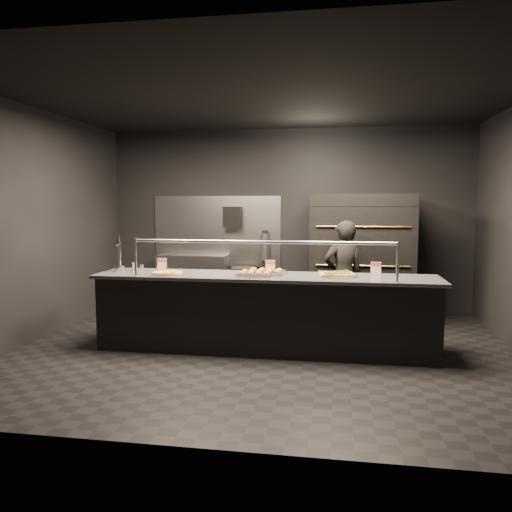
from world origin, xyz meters
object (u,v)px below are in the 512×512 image
object	(u,v)px
prep_shelf	(192,281)
towel_dispenser	(233,217)
service_counter	(265,313)
trash_bin	(243,289)
round_pizza	(168,273)
worker	(343,277)
pizza_oven	(360,257)
square_pizza	(337,274)
beer_tap	(120,260)
fire_extinguisher	(265,246)
slider_tray_a	(255,274)
slider_tray_b	(265,272)

from	to	relation	value
prep_shelf	towel_dispenser	world-z (taller)	towel_dispenser
service_counter	trash_bin	distance (m)	2.27
round_pizza	worker	bearing A→B (deg)	29.36
pizza_oven	square_pizza	size ratio (longest dim) A/B	3.80
trash_bin	beer_tap	bearing A→B (deg)	-119.26
fire_extinguisher	beer_tap	distance (m)	2.80
towel_dispenser	round_pizza	distance (m)	2.61
slider_tray_a	slider_tray_b	distance (m)	0.16
prep_shelf	beer_tap	bearing A→B (deg)	-96.58
round_pizza	slider_tray_a	size ratio (longest dim) A/B	0.94
square_pizza	worker	world-z (taller)	worker
fire_extinguisher	square_pizza	world-z (taller)	fire_extinguisher
pizza_oven	prep_shelf	size ratio (longest dim) A/B	1.59
beer_tap	worker	xyz separation A→B (m)	(2.80, 1.00, -0.28)
slider_tray_a	towel_dispenser	bearing A→B (deg)	107.99
service_counter	prep_shelf	size ratio (longest dim) A/B	3.42
service_counter	trash_bin	size ratio (longest dim) A/B	5.65
worker	slider_tray_b	bearing A→B (deg)	26.69
pizza_oven	trash_bin	xyz separation A→B (m)	(-1.88, 0.26, -0.60)
fire_extinguisher	trash_bin	bearing A→B (deg)	-144.05
towel_dispenser	square_pizza	distance (m)	2.98
slider_tray_a	prep_shelf	bearing A→B (deg)	122.07
service_counter	round_pizza	distance (m)	1.26
service_counter	pizza_oven	xyz separation A→B (m)	(1.20, 1.90, 0.50)
fire_extinguisher	beer_tap	size ratio (longest dim) A/B	1.06
fire_extinguisher	service_counter	bearing A→B (deg)	-81.70
round_pizza	trash_bin	xyz separation A→B (m)	(0.49, 2.30, -0.57)
prep_shelf	towel_dispenser	xyz separation A→B (m)	(0.70, 0.07, 1.10)
service_counter	towel_dispenser	size ratio (longest dim) A/B	11.71
towel_dispenser	worker	xyz separation A→B (m)	(1.83, -1.35, -0.78)
fire_extinguisher	square_pizza	size ratio (longest dim) A/B	1.01
towel_dispenser	beer_tap	xyz separation A→B (m)	(-0.96, -2.34, -0.49)
fire_extinguisher	worker	xyz separation A→B (m)	(1.28, -1.36, -0.29)
fire_extinguisher	slider_tray_b	xyz separation A→B (m)	(0.35, -2.35, -0.11)
service_counter	beer_tap	size ratio (longest dim) A/B	8.57
pizza_oven	worker	size ratio (longest dim) A/B	1.24
service_counter	prep_shelf	distance (m)	2.82
fire_extinguisher	slider_tray_a	world-z (taller)	fire_extinguisher
slider_tray_b	worker	bearing A→B (deg)	46.69
prep_shelf	slider_tray_b	bearing A→B (deg)	-54.80
towel_dispenser	square_pizza	bearing A→B (deg)	-53.10
slider_tray_a	worker	xyz separation A→B (m)	(1.03, 1.12, -0.17)
prep_shelf	round_pizza	world-z (taller)	round_pizza
square_pizza	worker	xyz separation A→B (m)	(0.08, 0.98, -0.17)
pizza_oven	square_pizza	distance (m)	1.87
beer_tap	slider_tray_b	distance (m)	1.87
square_pizza	trash_bin	bearing A→B (deg)	125.94
worker	beer_tap	bearing A→B (deg)	-0.37
service_counter	prep_shelf	bearing A→B (deg)	124.59
beer_tap	round_pizza	xyz separation A→B (m)	(0.70, -0.18, -0.12)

